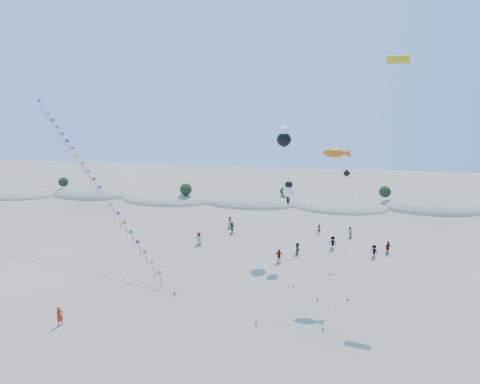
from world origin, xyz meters
The scene contains 10 objects.
ground centered at (0.00, 0.00, 0.00)m, with size 160.00×160.00×0.00m, color #84735B.
dune_ridge centered at (1.06, 45.14, 0.11)m, with size 145.30×11.49×5.57m.
kite_train centered at (-16.66, 18.69, 10.01)m, with size 24.35×16.98×19.66m.
fish_kite centered at (11.83, 13.89, 14.29)m, with size 8.30×8.77×14.80m.
cartoon_kite_low centered at (7.18, 19.47, 9.00)m, with size 1.66×7.32×10.11m.
cartoon_kite_high centered at (6.37, 23.24, 14.61)m, with size 5.22×13.55×16.06m.
parafoil_kite centered at (16.95, 15.05, 22.51)m, with size 7.49×10.42×23.51m.
dark_kite centered at (13.81, 18.80, 7.61)m, with size 1.00×11.33×11.17m.
flyer_foreground centered at (-12.36, 3.05, 0.89)m, with size 0.65×0.42×1.77m, color #BA2B0E.
beachgoers centered at (8.37, 24.80, 0.86)m, with size 25.51×12.22×1.80m.
Camera 1 is at (7.94, -26.01, 20.47)m, focal length 30.00 mm.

